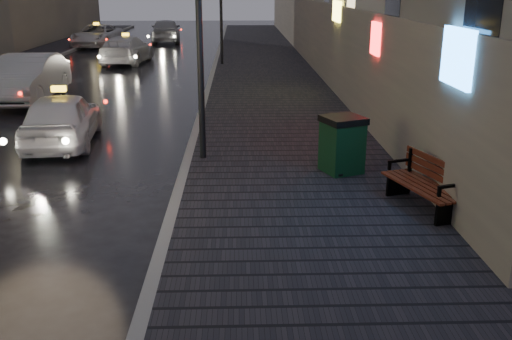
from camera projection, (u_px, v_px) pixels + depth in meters
The scene contains 12 objects.
ground at pixel (30, 306), 7.22m from camera, with size 120.00×120.00×0.00m, color black.
sidewalk at pixel (264, 68), 27.27m from camera, with size 4.60×58.00×0.15m, color black.
curb at pixel (214, 68), 27.20m from camera, with size 0.20×58.00×0.15m, color slate.
curb_far at pixel (26, 69), 26.95m from camera, with size 0.20×58.00×0.15m, color slate.
lamp_near at pixel (199, 4), 11.90m from camera, with size 0.36×0.36×5.28m.
bench at pixel (427, 184), 9.87m from camera, with size 1.11×1.85×0.90m.
trash_bin at pixel (342, 144), 11.77m from camera, with size 1.00×1.00×1.18m.
taxi_near at pixel (62, 118), 14.36m from camera, with size 1.59×3.96×1.35m, color silver.
car_left_mid at pixel (28, 78), 19.72m from camera, with size 1.68×4.81×1.59m, color #9A99A1.
taxi_mid at pixel (127, 50), 29.28m from camera, with size 1.94×4.78×1.39m, color silver.
taxi_far at pixel (97, 36), 37.04m from camera, with size 2.34×5.08×1.41m, color silver.
car_far at pixel (166, 30), 39.80m from camera, with size 1.94×4.82×1.64m, color #93949A.
Camera 1 is at (2.68, -6.41, 3.89)m, focal length 40.00 mm.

